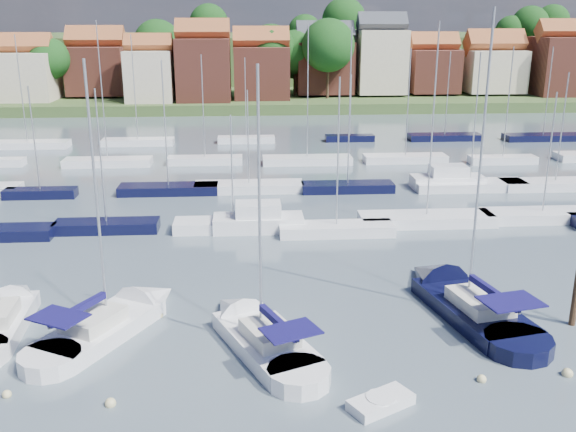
{
  "coord_description": "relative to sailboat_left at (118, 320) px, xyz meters",
  "views": [
    {
      "loc": [
        -6.18,
        -27.7,
        15.87
      ],
      "look_at": [
        -3.39,
        14.0,
        2.98
      ],
      "focal_mm": 40.0,
      "sensor_mm": 36.0,
      "label": 1
    }
  ],
  "objects": [
    {
      "name": "buoy_b",
      "position": [
        1.02,
        -7.54,
        -0.35
      ],
      "size": [
        0.49,
        0.49,
        0.49
      ],
      "primitive_type": "sphere",
      "color": "beige",
      "rests_on": "ground"
    },
    {
      "name": "marina_field",
      "position": [
        15.12,
        30.98,
        0.08
      ],
      "size": [
        79.62,
        41.41,
        15.93
      ],
      "color": "white",
      "rests_on": "ground"
    },
    {
      "name": "sailboat_centre",
      "position": [
        7.31,
        -2.01,
        0.0
      ],
      "size": [
        7.12,
        11.42,
        15.19
      ],
      "rotation": [
        0.0,
        0.0,
        1.98
      ],
      "color": "white",
      "rests_on": "ground"
    },
    {
      "name": "buoy_h",
      "position": [
        -2.53,
        0.54,
        -0.35
      ],
      "size": [
        0.44,
        0.44,
        0.44
      ],
      "primitive_type": "sphere",
      "color": "beige",
      "rests_on": "ground"
    },
    {
      "name": "buoy_g",
      "position": [
        2.01,
        0.99,
        -0.35
      ],
      "size": [
        0.51,
        0.51,
        0.51
      ],
      "primitive_type": "sphere",
      "color": "beige",
      "rests_on": "ground"
    },
    {
      "name": "buoy_a",
      "position": [
        -3.65,
        -6.56,
        -0.35
      ],
      "size": [
        0.41,
        0.41,
        0.41
      ],
      "primitive_type": "sphere",
      "color": "beige",
      "rests_on": "ground"
    },
    {
      "name": "buoy_e",
      "position": [
        18.4,
        2.33,
        -0.35
      ],
      "size": [
        0.45,
        0.45,
        0.45
      ],
      "primitive_type": "sphere",
      "color": "beige",
      "rests_on": "ground"
    },
    {
      "name": "buoy_c",
      "position": [
        9.4,
        -5.33,
        -0.35
      ],
      "size": [
        0.55,
        0.55,
        0.55
      ],
      "primitive_type": "sphere",
      "color": "#D85914",
      "rests_on": "ground"
    },
    {
      "name": "far_shore_town",
      "position": [
        15.44,
        128.5,
        4.25
      ],
      "size": [
        212.46,
        90.0,
        22.27
      ],
      "color": "#3F582C",
      "rests_on": "ground"
    },
    {
      "name": "timber_piling",
      "position": [
        24.49,
        -1.51,
        1.21
      ],
      "size": [
        0.4,
        0.4,
        7.18
      ],
      "color": "#4C331E",
      "rests_on": "ground"
    },
    {
      "name": "tender",
      "position": [
        12.56,
        -8.45,
        -0.12
      ],
      "size": [
        3.11,
        2.52,
        0.61
      ],
      "rotation": [
        0.0,
        0.0,
        0.51
      ],
      "color": "white",
      "rests_on": "ground"
    },
    {
      "name": "sailboat_navy",
      "position": [
        19.08,
        1.5,
        -0.01
      ],
      "size": [
        6.09,
        13.41,
        17.91
      ],
      "rotation": [
        0.0,
        0.0,
        1.78
      ],
      "color": "black",
      "rests_on": "ground"
    },
    {
      "name": "sailboat_far",
      "position": [
        -6.24,
        0.95,
        -0.02
      ],
      "size": [
        3.34,
        10.27,
        13.47
      ],
      "rotation": [
        0.0,
        0.0,
        1.64
      ],
      "color": "white",
      "rests_on": "ground"
    },
    {
      "name": "ground",
      "position": [
        13.21,
        35.83,
        -0.35
      ],
      "size": [
        260.0,
        260.0,
        0.0
      ],
      "primitive_type": "plane",
      "color": "#485661",
      "rests_on": "ground"
    },
    {
      "name": "buoy_f",
      "position": [
        21.75,
        -6.51,
        -0.35
      ],
      "size": [
        0.51,
        0.51,
        0.51
      ],
      "primitive_type": "sphere",
      "color": "beige",
      "rests_on": "ground"
    },
    {
      "name": "buoy_d",
      "position": [
        17.59,
        -6.73,
        -0.35
      ],
      "size": [
        0.44,
        0.44,
        0.44
      ],
      "primitive_type": "sphere",
      "color": "beige",
      "rests_on": "ground"
    },
    {
      "name": "sailboat_left",
      "position": [
        0.0,
        0.0,
        0.0
      ],
      "size": [
        8.09,
        11.31,
        15.35
      ],
      "rotation": [
        0.0,
        0.0,
        1.06
      ],
      "color": "white",
      "rests_on": "ground"
    }
  ]
}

